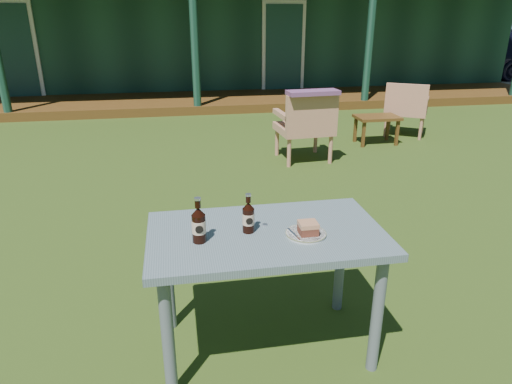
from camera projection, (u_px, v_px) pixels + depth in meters
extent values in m
plane|color=#334916|center=(230.00, 225.00, 4.05)|extent=(80.00, 80.00, 0.00)
cube|color=#16392B|center=(185.00, 31.00, 12.27)|extent=(15.00, 6.00, 2.60)
cube|color=#523313|center=(195.00, 102.00, 9.15)|extent=(15.00, 1.80, 0.16)
cylinder|color=#16392B|center=(195.00, 45.00, 8.00)|extent=(0.14, 0.14, 2.45)
cylinder|color=#16392B|center=(369.00, 43.00, 8.53)|extent=(0.14, 0.14, 2.45)
cube|color=white|center=(14.00, 53.00, 9.04)|extent=(0.95, 0.06, 2.00)
cube|color=#193D38|center=(13.00, 54.00, 9.02)|extent=(0.80, 0.04, 1.85)
cube|color=white|center=(283.00, 50.00, 9.94)|extent=(0.95, 0.06, 2.00)
cube|color=#193D38|center=(284.00, 50.00, 9.92)|extent=(0.80, 0.04, 1.85)
cube|color=slate|center=(266.00, 235.00, 2.33)|extent=(1.20, 0.70, 0.04)
cylinder|color=slate|center=(168.00, 339.00, 2.13)|extent=(0.06, 0.06, 0.68)
cylinder|color=slate|center=(377.00, 315.00, 2.30)|extent=(0.06, 0.06, 0.68)
cylinder|color=slate|center=(168.00, 277.00, 2.62)|extent=(0.06, 0.06, 0.68)
cylinder|color=slate|center=(340.00, 261.00, 2.79)|extent=(0.06, 0.06, 0.68)
cylinder|color=silver|center=(306.00, 234.00, 2.28)|extent=(0.20, 0.20, 0.01)
cylinder|color=olive|center=(306.00, 233.00, 2.28)|extent=(0.20, 0.20, 0.00)
cube|color=#54271B|center=(308.00, 230.00, 2.26)|extent=(0.09, 0.08, 0.04)
cube|color=#BC7B54|center=(308.00, 224.00, 2.25)|extent=(0.09, 0.09, 0.02)
cube|color=silver|center=(294.00, 234.00, 2.26)|extent=(0.04, 0.14, 0.00)
cylinder|color=black|center=(248.00, 220.00, 2.30)|extent=(0.06, 0.06, 0.13)
cone|color=black|center=(248.00, 206.00, 2.27)|extent=(0.06, 0.06, 0.04)
cylinder|color=black|center=(248.00, 199.00, 2.25)|extent=(0.03, 0.03, 0.04)
cylinder|color=silver|center=(248.00, 195.00, 2.24)|extent=(0.03, 0.03, 0.01)
cylinder|color=beige|center=(248.00, 219.00, 2.29)|extent=(0.06, 0.06, 0.06)
cylinder|color=black|center=(249.00, 221.00, 2.26)|extent=(0.04, 0.00, 0.04)
cylinder|color=black|center=(199.00, 228.00, 2.19)|extent=(0.07, 0.07, 0.14)
cone|color=black|center=(198.00, 211.00, 2.16)|extent=(0.07, 0.07, 0.04)
cylinder|color=black|center=(198.00, 204.00, 2.15)|extent=(0.03, 0.03, 0.04)
cylinder|color=silver|center=(197.00, 199.00, 2.14)|extent=(0.03, 0.03, 0.01)
cylinder|color=beige|center=(199.00, 226.00, 2.19)|extent=(0.07, 0.07, 0.07)
cylinder|color=black|center=(199.00, 230.00, 2.16)|extent=(0.04, 0.00, 0.04)
cylinder|color=silver|center=(265.00, 225.00, 2.39)|extent=(0.03, 0.03, 0.01)
cube|color=tan|center=(304.00, 129.00, 5.72)|extent=(0.68, 0.65, 0.09)
cube|color=tan|center=(312.00, 113.00, 5.39)|extent=(0.64, 0.13, 0.42)
cube|color=tan|center=(325.00, 112.00, 5.74)|extent=(0.11, 0.56, 0.06)
cube|color=tan|center=(282.00, 115.00, 5.61)|extent=(0.11, 0.56, 0.06)
cylinder|color=tan|center=(316.00, 139.00, 6.09)|extent=(0.05, 0.05, 0.36)
cylinder|color=tan|center=(277.00, 142.00, 5.97)|extent=(0.05, 0.05, 0.36)
cylinder|color=tan|center=(330.00, 150.00, 5.64)|extent=(0.05, 0.05, 0.36)
cylinder|color=tan|center=(289.00, 153.00, 5.52)|extent=(0.05, 0.05, 0.36)
cube|color=tan|center=(406.00, 111.00, 6.91)|extent=(0.80, 0.79, 0.08)
cube|color=tan|center=(406.00, 98.00, 6.61)|extent=(0.54, 0.38, 0.39)
cube|color=tan|center=(426.00, 100.00, 6.77)|extent=(0.33, 0.47, 0.06)
cube|color=tan|center=(389.00, 98.00, 6.95)|extent=(0.33, 0.47, 0.06)
cylinder|color=tan|center=(423.00, 122.00, 7.09)|extent=(0.05, 0.05, 0.33)
cylinder|color=tan|center=(389.00, 120.00, 7.27)|extent=(0.05, 0.05, 0.33)
cylinder|color=tan|center=(421.00, 129.00, 6.69)|extent=(0.05, 0.05, 0.33)
cylinder|color=tan|center=(386.00, 126.00, 6.87)|extent=(0.05, 0.05, 0.33)
cube|color=#6C3E68|center=(313.00, 93.00, 5.31)|extent=(0.63, 0.28, 0.05)
cube|color=#523313|center=(377.00, 117.00, 6.43)|extent=(0.60, 0.40, 0.04)
cube|color=#523313|center=(363.00, 135.00, 6.32)|extent=(0.04, 0.04, 0.36)
cube|color=#523313|center=(397.00, 133.00, 6.40)|extent=(0.04, 0.04, 0.36)
cube|color=#523313|center=(355.00, 130.00, 6.60)|extent=(0.04, 0.04, 0.36)
cube|color=#523313|center=(388.00, 128.00, 6.68)|extent=(0.04, 0.04, 0.36)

